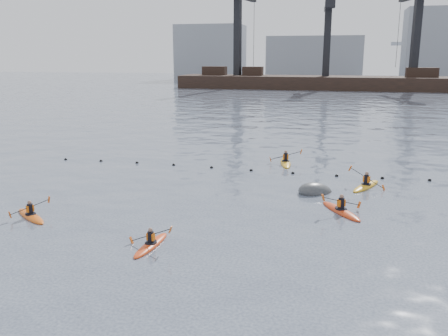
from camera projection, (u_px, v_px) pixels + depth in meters
The scene contains 9 objects.
float_line at pixel (272, 171), 33.82m from camera, with size 33.24×0.73×0.24m.
barge_pier at pixel (324, 81), 115.94m from camera, with size 72.00×19.30×29.50m.
skyline at pixel (338, 51), 151.72m from camera, with size 141.00×28.00×22.00m.
kayaker_0 at pixel (151, 244), 20.62m from camera, with size 2.07×3.02×1.14m.
kayaker_2 at pixel (31, 215), 24.33m from camera, with size 2.93×2.31×1.02m.
kayaker_3 at pixel (366, 185), 29.87m from camera, with size 2.27×3.48×1.37m.
kayaker_4 at pixel (341, 210), 25.09m from camera, with size 2.47×3.32×1.23m.
kayaker_5 at pixel (286, 162), 36.36m from camera, with size 2.47×3.71×1.28m.
mooring_buoy at pixel (315, 192), 28.73m from camera, with size 2.40×1.42×1.20m, color #424648.
Camera 1 is at (3.98, -10.18, 8.11)m, focal length 38.00 mm.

